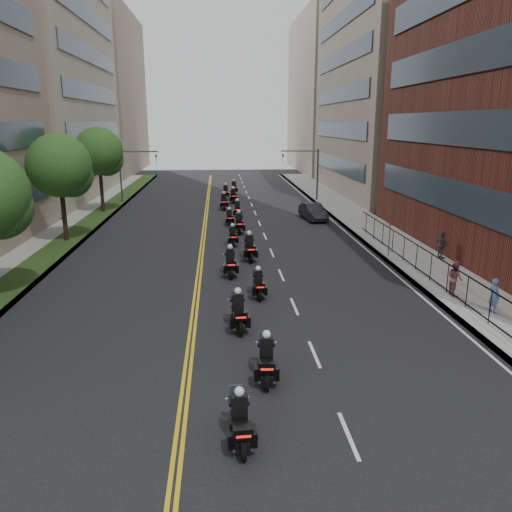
{
  "coord_description": "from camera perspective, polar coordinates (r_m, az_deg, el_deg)",
  "views": [
    {
      "loc": [
        -0.25,
        -11.78,
        8.37
      ],
      "look_at": [
        1.69,
        13.94,
        1.43
      ],
      "focal_mm": 35.0,
      "sensor_mm": 36.0,
      "label": 1
    }
  ],
  "objects": [
    {
      "name": "ground",
      "position": [
        14.46,
        -2.68,
        -20.35
      ],
      "size": [
        160.0,
        160.0,
        0.0
      ],
      "primitive_type": "plane",
      "color": "black",
      "rests_on": "ground"
    },
    {
      "name": "sidewalk_right",
      "position": [
        39.65,
        13.8,
        2.54
      ],
      "size": [
        4.0,
        90.0,
        0.15
      ],
      "primitive_type": "cube",
      "color": "gray",
      "rests_on": "ground"
    },
    {
      "name": "sidewalk_left",
      "position": [
        39.5,
        -21.52,
        1.87
      ],
      "size": [
        4.0,
        90.0,
        0.15
      ],
      "primitive_type": "cube",
      "color": "gray",
      "rests_on": "ground"
    },
    {
      "name": "grass_strip",
      "position": [
        39.24,
        -20.42,
        2.04
      ],
      "size": [
        2.0,
        90.0,
        0.04
      ],
      "primitive_type": "cube",
      "color": "#1D3312",
      "rests_on": "sidewalk_left"
    },
    {
      "name": "building_right_tan",
      "position": [
        63.96,
        16.64,
        20.42
      ],
      "size": [
        15.11,
        28.0,
        30.0
      ],
      "color": "gray",
      "rests_on": "ground"
    },
    {
      "name": "building_right_far",
      "position": [
        92.5,
        9.76,
        17.72
      ],
      "size": [
        15.0,
        28.0,
        26.0
      ],
      "primitive_type": "cube",
      "color": "#9F9280",
      "rests_on": "ground"
    },
    {
      "name": "building_left_mid",
      "position": [
        64.19,
        -25.96,
        21.38
      ],
      "size": [
        16.11,
        28.0,
        34.0
      ],
      "color": "#9F9280",
      "rests_on": "ground"
    },
    {
      "name": "building_left_far",
      "position": [
        92.5,
        -18.78,
        17.17
      ],
      "size": [
        16.0,
        28.0,
        26.0
      ],
      "primitive_type": "cube",
      "color": "gray",
      "rests_on": "ground"
    },
    {
      "name": "iron_fence",
      "position": [
        27.35,
        20.18,
        -1.74
      ],
      "size": [
        0.05,
        28.0,
        1.5
      ],
      "color": "black",
      "rests_on": "sidewalk_right"
    },
    {
      "name": "street_trees",
      "position": [
        32.41,
        -24.0,
        8.04
      ],
      "size": [
        4.4,
        38.4,
        7.98
      ],
      "color": "#2E2014",
      "rests_on": "ground"
    },
    {
      "name": "traffic_signal_right",
      "position": [
        54.87,
        6.07,
        10.09
      ],
      "size": [
        4.09,
        0.2,
        5.6
      ],
      "color": "#3F3F44",
      "rests_on": "ground"
    },
    {
      "name": "traffic_signal_left",
      "position": [
        54.78,
        -14.27,
        9.71
      ],
      "size": [
        4.09,
        0.2,
        5.6
      ],
      "color": "#3F3F44",
      "rests_on": "ground"
    },
    {
      "name": "motorcycle_0",
      "position": [
        14.03,
        -1.83,
        -18.43
      ],
      "size": [
        0.54,
        2.17,
        1.6
      ],
      "rotation": [
        0.0,
        0.0,
        0.06
      ],
      "color": "black",
      "rests_on": "ground"
    },
    {
      "name": "motorcycle_1",
      "position": [
        17.0,
        1.2,
        -11.87
      ],
      "size": [
        0.6,
        2.32,
        1.71
      ],
      "rotation": [
        0.0,
        0.0,
        -0.08
      ],
      "color": "black",
      "rests_on": "ground"
    },
    {
      "name": "motorcycle_2",
      "position": [
        20.88,
        -2.03,
        -6.52
      ],
      "size": [
        0.62,
        2.39,
        1.76
      ],
      "rotation": [
        0.0,
        0.0,
        0.07
      ],
      "color": "black",
      "rests_on": "ground"
    },
    {
      "name": "motorcycle_3",
      "position": [
        24.62,
        0.27,
        -3.32
      ],
      "size": [
        0.49,
        2.1,
        1.55
      ],
      "rotation": [
        0.0,
        0.0,
        0.03
      ],
      "color": "black",
      "rests_on": "ground"
    },
    {
      "name": "motorcycle_4",
      "position": [
        28.03,
        -2.94,
        -0.84
      ],
      "size": [
        0.56,
        2.41,
        1.78
      ],
      "rotation": [
        0.0,
        0.0,
        0.03
      ],
      "color": "black",
      "rests_on": "ground"
    },
    {
      "name": "motorcycle_5",
      "position": [
        31.14,
        -0.74,
        0.85
      ],
      "size": [
        0.62,
        2.5,
        1.85
      ],
      "rotation": [
        0.0,
        0.0,
        0.06
      ],
      "color": "black",
      "rests_on": "ground"
    },
    {
      "name": "motorcycle_6",
      "position": [
        34.95,
        -2.69,
        2.21
      ],
      "size": [
        0.51,
        2.1,
        1.55
      ],
      "rotation": [
        0.0,
        0.0,
        0.05
      ],
      "color": "black",
      "rests_on": "ground"
    },
    {
      "name": "motorcycle_7",
      "position": [
        38.81,
        -1.95,
        3.68
      ],
      "size": [
        0.57,
        2.48,
        1.83
      ],
      "rotation": [
        0.0,
        0.0,
        0.02
      ],
      "color": "black",
      "rests_on": "ground"
    },
    {
      "name": "motorcycle_8",
      "position": [
        41.91,
        -3.07,
        4.35
      ],
      "size": [
        0.51,
        2.06,
        1.52
      ],
      "rotation": [
        0.0,
        0.0,
        0.06
      ],
      "color": "black",
      "rests_on": "ground"
    },
    {
      "name": "motorcycle_9",
      "position": [
        45.56,
        -2.15,
        5.3
      ],
      "size": [
        0.52,
        2.26,
        1.67
      ],
      "rotation": [
        0.0,
        0.0,
        -0.02
      ],
      "color": "black",
      "rests_on": "ground"
    },
    {
      "name": "motorcycle_10",
      "position": [
        49.63,
        -3.69,
        6.14
      ],
      "size": [
        0.58,
        2.43,
        1.79
      ],
      "rotation": [
        0.0,
        0.0,
        0.04
      ],
      "color": "black",
      "rests_on": "ground"
    },
    {
      "name": "motorcycle_11",
      "position": [
        53.48,
        -2.59,
        6.81
      ],
      "size": [
        0.58,
        2.44,
        1.8
      ],
      "rotation": [
        0.0,
        0.0,
        0.04
      ],
      "color": "black",
      "rests_on": "ground"
    },
    {
      "name": "motorcycle_12",
      "position": [
        56.76,
        -3.5,
        7.26
      ],
      "size": [
        0.57,
        2.41,
        1.78
      ],
      "rotation": [
        0.0,
        0.0,
        -0.04
      ],
      "color": "black",
      "rests_on": "ground"
    },
    {
      "name": "motorcycle_13",
      "position": [
        60.79,
        -2.53,
        7.77
      ],
      "size": [
        0.54,
        2.32,
        1.71
      ],
      "rotation": [
        0.0,
        0.0,
        0.04
      ],
      "color": "black",
      "rests_on": "ground"
    },
    {
      "name": "parked_sedan",
      "position": [
        44.49,
        6.55,
        5.05
      ],
      "size": [
        2.04,
        4.49,
        1.43
      ],
      "primitive_type": "imported",
      "rotation": [
        0.0,
        0.0,
        0.13
      ],
      "color": "black",
      "rests_on": "ground"
    },
    {
      "name": "pedestrian_a",
      "position": [
        24.54,
        25.58,
        -4.09
      ],
      "size": [
        0.52,
        0.66,
        1.59
      ],
      "primitive_type": "imported",
      "rotation": [
        0.0,
        0.0,
        1.83
      ],
      "color": "slate",
      "rests_on": "sidewalk_right"
    },
    {
      "name": "pedestrian_b",
      "position": [
        26.23,
        21.8,
        -2.36
      ],
      "size": [
        0.67,
        0.85,
        1.72
      ],
      "primitive_type": "imported",
      "rotation": [
        0.0,
        0.0,
        1.54
      ],
      "color": "#8F4E52",
      "rests_on": "sidewalk_right"
    },
    {
      "name": "pedestrian_c",
      "position": [
        32.99,
        20.45,
        1.18
      ],
      "size": [
        0.64,
        1.06,
        1.7
      ],
      "primitive_type": "imported",
      "rotation": [
        0.0,
        0.0,
        1.81
      ],
      "color": "#43444B",
      "rests_on": "sidewalk_right"
    }
  ]
}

